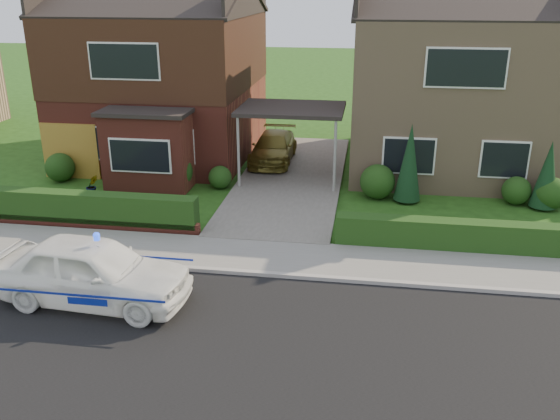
# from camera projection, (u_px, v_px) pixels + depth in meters

# --- Properties ---
(ground) EXTENTS (120.00, 120.00, 0.00)m
(ground) POSITION_uv_depth(u_px,v_px,m) (220.00, 342.00, 12.27)
(ground) COLOR #1E4412
(ground) RESTS_ON ground
(road) EXTENTS (60.00, 6.00, 0.02)m
(road) POSITION_uv_depth(u_px,v_px,m) (220.00, 342.00, 12.27)
(road) COLOR black
(road) RESTS_ON ground
(kerb) EXTENTS (60.00, 0.16, 0.12)m
(kerb) POSITION_uv_depth(u_px,v_px,m) (249.00, 273.00, 15.07)
(kerb) COLOR #9E9993
(kerb) RESTS_ON ground
(sidewalk) EXTENTS (60.00, 2.00, 0.10)m
(sidewalk) POSITION_uv_depth(u_px,v_px,m) (257.00, 256.00, 16.04)
(sidewalk) COLOR slate
(sidewalk) RESTS_ON ground
(driveway) EXTENTS (3.80, 12.00, 0.12)m
(driveway) POSITION_uv_depth(u_px,v_px,m) (291.00, 178.00, 22.40)
(driveway) COLOR #666059
(driveway) RESTS_ON ground
(house_left) EXTENTS (7.50, 9.53, 7.25)m
(house_left) POSITION_uv_depth(u_px,v_px,m) (163.00, 64.00, 24.56)
(house_left) COLOR maroon
(house_left) RESTS_ON ground
(house_right) EXTENTS (7.50, 8.06, 7.25)m
(house_right) POSITION_uv_depth(u_px,v_px,m) (450.00, 74.00, 23.05)
(house_right) COLOR tan
(house_right) RESTS_ON ground
(carport_link) EXTENTS (3.80, 3.00, 2.77)m
(carport_link) POSITION_uv_depth(u_px,v_px,m) (292.00, 110.00, 21.43)
(carport_link) COLOR black
(carport_link) RESTS_ON ground
(garage_door) EXTENTS (2.20, 0.10, 2.10)m
(garage_door) POSITION_uv_depth(u_px,v_px,m) (71.00, 151.00, 22.26)
(garage_door) COLOR olive
(garage_door) RESTS_ON ground
(dwarf_wall) EXTENTS (7.70, 0.25, 0.36)m
(dwarf_wall) POSITION_uv_depth(u_px,v_px,m) (76.00, 223.00, 17.92)
(dwarf_wall) COLOR maroon
(dwarf_wall) RESTS_ON ground
(hedge_left) EXTENTS (7.50, 0.55, 0.90)m
(hedge_left) POSITION_uv_depth(u_px,v_px,m) (79.00, 226.00, 18.13)
(hedge_left) COLOR #113511
(hedge_left) RESTS_ON ground
(hedge_right) EXTENTS (7.50, 0.55, 0.80)m
(hedge_right) POSITION_uv_depth(u_px,v_px,m) (471.00, 252.00, 16.39)
(hedge_right) COLOR #113511
(hedge_right) RESTS_ON ground
(shrub_left_far) EXTENTS (1.08, 1.08, 1.08)m
(shrub_left_far) POSITION_uv_depth(u_px,v_px,m) (60.00, 167.00, 22.05)
(shrub_left_far) COLOR #113511
(shrub_left_far) RESTS_ON ground
(shrub_left_mid) EXTENTS (1.32, 1.32, 1.32)m
(shrub_left_mid) POSITION_uv_depth(u_px,v_px,m) (174.00, 171.00, 21.19)
(shrub_left_mid) COLOR #113511
(shrub_left_mid) RESTS_ON ground
(shrub_left_near) EXTENTS (0.84, 0.84, 0.84)m
(shrub_left_near) POSITION_uv_depth(u_px,v_px,m) (220.00, 177.00, 21.32)
(shrub_left_near) COLOR #113511
(shrub_left_near) RESTS_ON ground
(shrub_right_near) EXTENTS (1.20, 1.20, 1.20)m
(shrub_right_near) POSITION_uv_depth(u_px,v_px,m) (377.00, 182.00, 20.28)
(shrub_right_near) COLOR #113511
(shrub_right_near) RESTS_ON ground
(shrub_right_mid) EXTENTS (0.96, 0.96, 0.96)m
(shrub_right_mid) POSITION_uv_depth(u_px,v_px,m) (516.00, 191.00, 19.76)
(shrub_right_mid) COLOR #113511
(shrub_right_mid) RESTS_ON ground
(shrub_right_far) EXTENTS (1.08, 1.08, 1.08)m
(shrub_right_far) POSITION_uv_depth(u_px,v_px,m) (551.00, 193.00, 19.32)
(shrub_right_far) COLOR #113511
(shrub_right_far) RESTS_ON ground
(conifer_a) EXTENTS (0.90, 0.90, 2.60)m
(conifer_a) POSITION_uv_depth(u_px,v_px,m) (409.00, 165.00, 19.70)
(conifer_a) COLOR black
(conifer_a) RESTS_ON ground
(conifer_b) EXTENTS (0.90, 0.90, 2.20)m
(conifer_b) POSITION_uv_depth(u_px,v_px,m) (547.00, 177.00, 19.15)
(conifer_b) COLOR black
(conifer_b) RESTS_ON ground
(police_car) EXTENTS (4.20, 4.69, 1.72)m
(police_car) POSITION_uv_depth(u_px,v_px,m) (92.00, 272.00, 13.57)
(police_car) COLOR white
(police_car) RESTS_ON ground
(driveway_car) EXTENTS (1.65, 3.98, 1.15)m
(driveway_car) POSITION_uv_depth(u_px,v_px,m) (273.00, 148.00, 24.11)
(driveway_car) COLOR olive
(driveway_car) RESTS_ON driveway
(potted_plant_a) EXTENTS (0.38, 0.27, 0.69)m
(potted_plant_a) POSITION_uv_depth(u_px,v_px,m) (90.00, 202.00, 19.14)
(potted_plant_a) COLOR gray
(potted_plant_a) RESTS_ON ground
(potted_plant_b) EXTENTS (0.55, 0.55, 0.79)m
(potted_plant_b) POSITION_uv_depth(u_px,v_px,m) (92.00, 186.00, 20.46)
(potted_plant_b) COLOR gray
(potted_plant_b) RESTS_ON ground
(potted_plant_c) EXTENTS (0.46, 0.46, 0.81)m
(potted_plant_c) POSITION_uv_depth(u_px,v_px,m) (107.00, 209.00, 18.39)
(potted_plant_c) COLOR gray
(potted_plant_c) RESTS_ON ground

